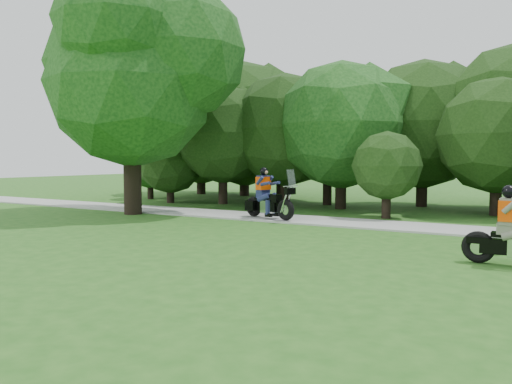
% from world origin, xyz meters
% --- Properties ---
extents(ground, '(100.00, 100.00, 0.00)m').
position_xyz_m(ground, '(0.00, 0.00, 0.00)').
color(ground, '#235819').
rests_on(ground, ground).
extents(walkway, '(60.00, 2.20, 0.06)m').
position_xyz_m(walkway, '(0.00, 8.00, 0.03)').
color(walkway, '#9D9D97').
rests_on(walkway, ground).
extents(tree_line, '(39.03, 12.53, 7.79)m').
position_xyz_m(tree_line, '(0.22, 14.68, 3.66)').
color(tree_line, black).
rests_on(tree_line, ground).
extents(big_tree_west, '(8.64, 6.56, 9.96)m').
position_xyz_m(big_tree_west, '(-10.54, 6.85, 5.76)').
color(big_tree_west, black).
rests_on(big_tree_west, ground).
extents(touring_motorcycle, '(2.31, 1.20, 1.80)m').
position_xyz_m(touring_motorcycle, '(-5.11, 7.54, 0.71)').
color(touring_motorcycle, black).
rests_on(touring_motorcycle, walkway).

